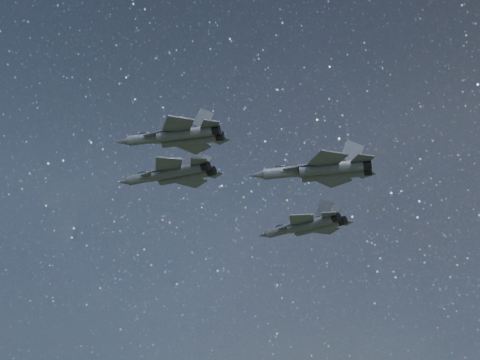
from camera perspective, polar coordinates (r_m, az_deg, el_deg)
The scene contains 4 objects.
jet_lead at distance 91.16m, azimuth -6.82°, elevation 0.64°, with size 18.61×12.63×4.68m.
jet_left at distance 101.44m, azimuth 6.82°, elevation -4.61°, with size 18.85×13.44×4.81m.
jet_right at distance 80.59m, azimuth -6.28°, elevation 4.45°, with size 16.64×10.91×4.29m.
jet_slot at distance 79.02m, azimuth 8.28°, elevation 1.00°, with size 17.78×11.64×4.58m.
Camera 1 is at (48.93, -60.84, 106.75)m, focal length 42.00 mm.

